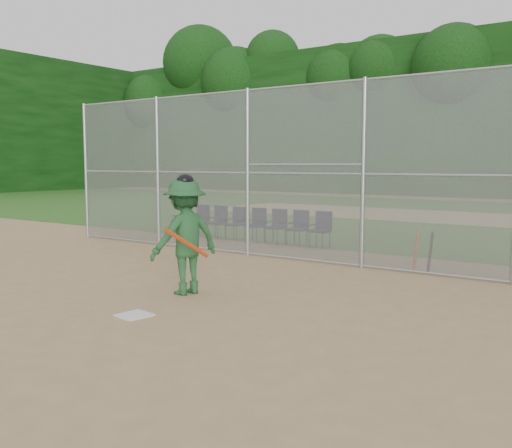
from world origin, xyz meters
The scene contains 16 objects.
ground centered at (0.00, 0.00, 0.00)m, with size 100.00×100.00×0.00m, color tan.
grass_strip centered at (0.00, 18.00, 0.01)m, with size 100.00×100.00×0.00m, color #2A5C1B.
dirt_patch_far centered at (0.00, 18.00, 0.01)m, with size 24.00×24.00×0.00m, color tan.
backstop_fence centered at (0.00, 5.00, 2.07)m, with size 16.09×0.09×4.00m.
treeline centered at (0.00, 20.00, 5.50)m, with size 81.00×60.00×11.00m.
home_plate centered at (-0.09, -0.48, 0.01)m, with size 0.44×0.44×0.02m, color silver.
batter_at_plate centered at (-0.45, 1.04, 0.99)m, with size 1.13×1.45×2.05m.
spare_bats centered at (2.22, 5.30, 0.42)m, with size 0.36×0.30×0.84m.
chair_0 centered at (-6.05, 7.06, 0.48)m, with size 0.54×0.52×0.96m, color #0F0E35, non-canonical shape.
chair_1 centered at (-5.35, 7.06, 0.48)m, with size 0.54×0.52×0.96m, color #0F0E35, non-canonical shape.
chair_2 centered at (-4.65, 7.06, 0.48)m, with size 0.54×0.52×0.96m, color #0F0E35, non-canonical shape.
chair_3 centered at (-3.95, 7.06, 0.48)m, with size 0.54×0.52×0.96m, color #0F0E35, non-canonical shape.
chair_4 centered at (-3.25, 7.06, 0.48)m, with size 0.54×0.52×0.96m, color #0F0E35, non-canonical shape.
chair_5 centered at (-2.55, 7.06, 0.48)m, with size 0.54×0.52×0.96m, color #0F0E35, non-canonical shape.
chair_6 centered at (-1.85, 7.06, 0.48)m, with size 0.54×0.52×0.96m, color #0F0E35, non-canonical shape.
chair_7 centered at (-1.15, 7.06, 0.48)m, with size 0.54×0.52×0.96m, color #0F0E35, non-canonical shape.
Camera 1 is at (6.05, -6.13, 2.21)m, focal length 40.00 mm.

